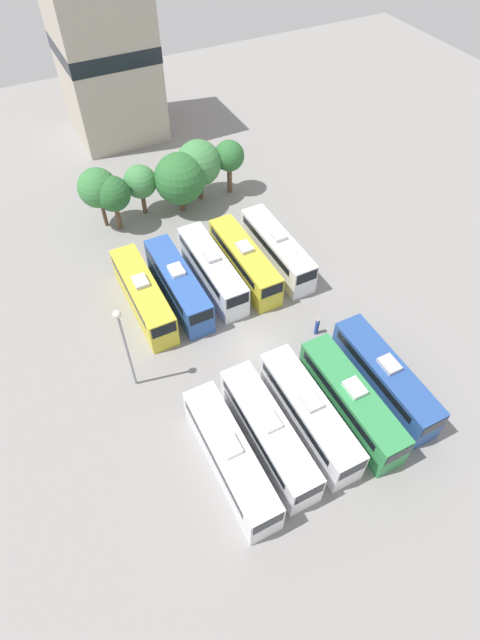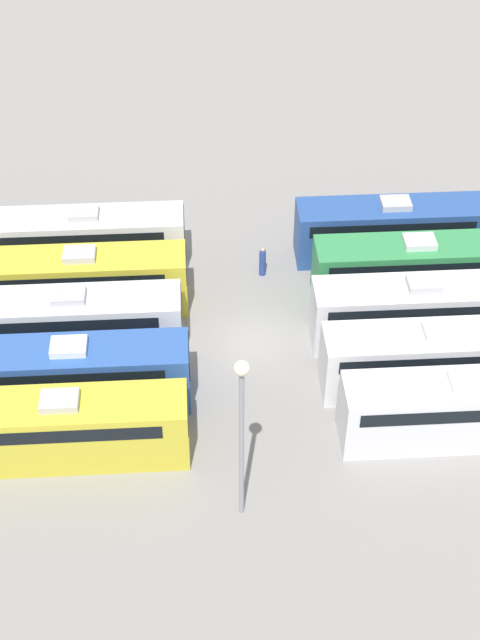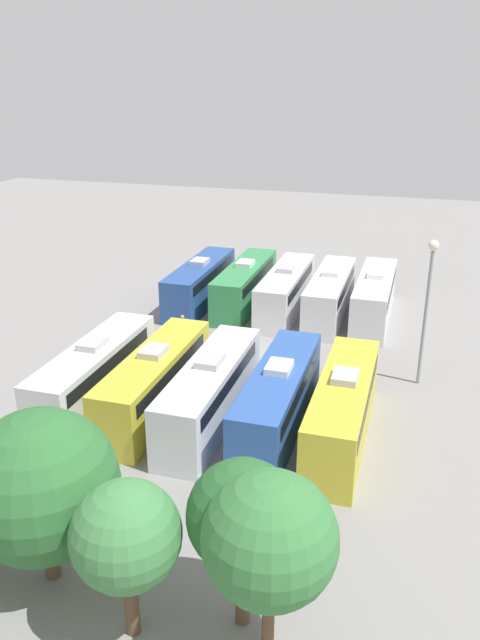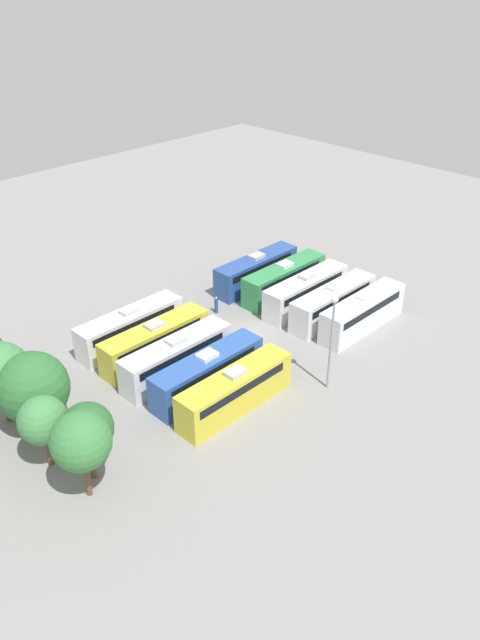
% 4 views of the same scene
% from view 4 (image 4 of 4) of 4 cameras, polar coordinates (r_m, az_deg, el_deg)
% --- Properties ---
extents(ground_plane, '(121.72, 121.72, 0.00)m').
position_cam_4_polar(ground_plane, '(59.04, 0.76, -1.49)').
color(ground_plane, gray).
extents(bus_0, '(2.45, 10.63, 3.62)m').
position_cam_4_polar(bus_0, '(60.55, 11.14, 0.73)').
color(bus_0, silver).
rests_on(bus_0, ground_plane).
extents(bus_1, '(2.45, 10.63, 3.62)m').
position_cam_4_polar(bus_1, '(61.80, 8.49, 1.64)').
color(bus_1, white).
rests_on(bus_1, ground_plane).
extents(bus_2, '(2.45, 10.63, 3.62)m').
position_cam_4_polar(bus_2, '(63.55, 6.04, 2.67)').
color(bus_2, silver).
rests_on(bus_2, ground_plane).
extents(bus_3, '(2.45, 10.63, 3.62)m').
position_cam_4_polar(bus_3, '(65.79, 4.05, 3.78)').
color(bus_3, '#338C4C').
rests_on(bus_3, ground_plane).
extents(bus_4, '(2.45, 10.63, 3.62)m').
position_cam_4_polar(bus_4, '(67.52, 1.49, 4.59)').
color(bus_4, '#284C93').
rests_on(bus_4, ground_plane).
extents(bus_5, '(2.45, 10.63, 3.62)m').
position_cam_4_polar(bus_5, '(49.08, -0.48, -6.41)').
color(bus_5, gold).
rests_on(bus_5, ground_plane).
extents(bus_6, '(2.45, 10.63, 3.62)m').
position_cam_4_polar(bus_6, '(51.08, -3.00, -4.79)').
color(bus_6, '#2D56A8').
rests_on(bus_6, ground_plane).
extents(bus_7, '(2.45, 10.63, 3.62)m').
position_cam_4_polar(bus_7, '(53.15, -5.84, -3.36)').
color(bus_7, silver).
rests_on(bus_7, ground_plane).
extents(bus_8, '(2.45, 10.63, 3.62)m').
position_cam_4_polar(bus_8, '(55.46, -7.77, -1.93)').
color(bus_8, gold).
rests_on(bus_8, ground_plane).
extents(bus_9, '(2.45, 10.63, 3.62)m').
position_cam_4_polar(bus_9, '(57.94, -10.01, -0.61)').
color(bus_9, silver).
rests_on(bus_9, ground_plane).
extents(worker_person, '(0.36, 0.36, 1.79)m').
position_cam_4_polar(worker_person, '(62.58, -2.18, 1.36)').
color(worker_person, navy).
rests_on(worker_person, ground_plane).
extents(light_pole, '(0.60, 0.60, 8.66)m').
position_cam_4_polar(light_pole, '(49.70, 8.44, -0.71)').
color(light_pole, gray).
rests_on(light_pole, ground_plane).
extents(tree_0, '(4.00, 4.00, 6.65)m').
position_cam_4_polar(tree_0, '(41.41, -14.34, -10.70)').
color(tree_0, brown).
rests_on(tree_0, ground_plane).
extents(tree_1, '(3.56, 3.56, 6.09)m').
position_cam_4_polar(tree_1, '(42.84, -13.79, -9.63)').
color(tree_1, brown).
rests_on(tree_1, ground_plane).
extents(tree_2, '(3.48, 3.48, 5.63)m').
position_cam_4_polar(tree_2, '(44.95, -17.57, -8.77)').
color(tree_2, brown).
rests_on(tree_2, ground_plane).
extents(tree_3, '(5.39, 5.39, 6.60)m').
position_cam_4_polar(tree_3, '(48.27, -18.42, -5.87)').
color(tree_3, brown).
rests_on(tree_3, ground_plane).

